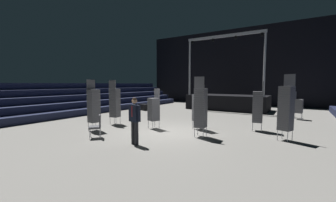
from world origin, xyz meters
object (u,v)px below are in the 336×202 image
Objects in this scene: man_with_tie at (135,118)px; chair_stack_rear_centre at (94,105)px; chair_stack_front_left at (115,102)px; chair_stack_mid_right at (201,107)px; chair_stack_front_right at (198,107)px; stage_riser at (227,101)px; chair_stack_mid_centre at (154,109)px; equipment_road_case at (144,107)px; loose_chair_near_man at (97,125)px; chair_stack_mid_left at (286,108)px; chair_stack_rear_right at (258,106)px; chair_stack_rear_left at (298,106)px.

chair_stack_rear_centre is at bearing -1.05° from man_with_tie.
chair_stack_front_left reaches higher than man_with_tie.
chair_stack_front_left is 0.97× the size of chair_stack_mid_right.
chair_stack_mid_right is at bearing -118.85° from chair_stack_front_right.
chair_stack_mid_right is (1.84, -9.89, 0.53)m from stage_riser.
man_with_tie is at bearing -160.43° from chair_stack_front_right.
equipment_road_case is at bearing -27.81° from chair_stack_mid_centre.
chair_stack_mid_centre is (-1.02, 2.55, 0.02)m from man_with_tie.
chair_stack_front_left is 2.45m from chair_stack_mid_centre.
chair_stack_mid_left is at bearing -108.05° from loose_chair_near_man.
chair_stack_front_left is 4.51m from chair_stack_front_right.
loose_chair_near_man is (4.11, -8.12, 0.28)m from equipment_road_case.
loose_chair_near_man is at bearing 123.58° from chair_stack_rear_right.
chair_stack_front_left is at bearing -15.27° from loose_chair_near_man.
stage_riser is 2.62× the size of chair_stack_mid_right.
chair_stack_rear_right is at bearing -31.22° from chair_stack_front_right.
chair_stack_mid_centre is 0.82× the size of chair_stack_rear_centre.
chair_stack_rear_left is at bearing -27.24° from stage_riser.
chair_stack_mid_right is 3.04m from chair_stack_rear_right.
chair_stack_mid_centre is 1.15× the size of chair_stack_rear_left.
chair_stack_mid_left is at bearing -60.80° from stage_riser.
chair_stack_mid_centre is at bearing 107.58° from chair_stack_rear_right.
chair_stack_mid_centre is 0.85× the size of chair_stack_rear_right.
chair_stack_front_right is at bearing 20.56° from chair_stack_mid_left.
chair_stack_mid_centre is at bearing 31.17° from chair_stack_mid_left.
stage_riser reaches higher than man_with_tie.
chair_stack_mid_left is 8.17m from chair_stack_rear_centre.
chair_stack_mid_right is 9.55m from equipment_road_case.
man_with_tie is at bearing -134.13° from loose_chair_near_man.
chair_stack_front_right is 2.15m from chair_stack_mid_centre.
chair_stack_mid_centre is at bearing -94.36° from stage_riser.
chair_stack_front_left is at bearing -107.83° from stage_riser.
chair_stack_front_left is at bearing 29.76° from chair_stack_mid_left.
chair_stack_front_left reaches higher than chair_stack_mid_centre.
stage_riser is 9.90m from chair_stack_mid_left.
chair_stack_rear_left is at bearing -27.42° from chair_stack_rear_right.
equipment_road_case is (-10.56, 4.47, -1.03)m from chair_stack_mid_left.
chair_stack_mid_centre is (-5.56, -0.99, -0.29)m from chair_stack_mid_left.
chair_stack_rear_right is 7.62m from chair_stack_rear_centre.
chair_stack_mid_centre is at bearing 170.91° from chair_stack_mid_right.
chair_stack_mid_right is 2.60m from chair_stack_mid_centre.
chair_stack_mid_left reaches higher than chair_stack_rear_centre.
chair_stack_rear_right is (4.35, 2.20, 0.17)m from chair_stack_mid_centre.
chair_stack_mid_centre is 9.13m from chair_stack_rear_left.
loose_chair_near_man is (1.20, -0.81, -0.66)m from chair_stack_rear_centre.
stage_riser is 3.30× the size of chair_stack_mid_centre.
chair_stack_mid_centre reaches higher than equipment_road_case.
chair_stack_front_right is 1.25× the size of chair_stack_rear_left.
chair_stack_mid_right is 2.75× the size of equipment_road_case.
stage_riser reaches higher than chair_stack_mid_left.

